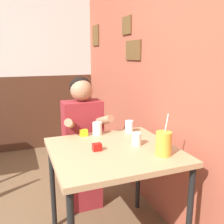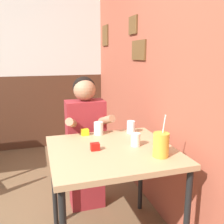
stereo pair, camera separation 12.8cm
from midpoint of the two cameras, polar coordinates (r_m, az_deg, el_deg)
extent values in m
cube|color=#9E4C38|center=(2.72, 6.58, 11.76)|extent=(0.06, 4.64, 2.70)
cube|color=brown|center=(3.67, -0.51, 17.07)|extent=(0.02, 0.26, 0.28)
cube|color=brown|center=(2.68, 6.26, 19.15)|extent=(0.02, 0.21, 0.18)
cube|color=brown|center=(2.52, 7.60, 13.84)|extent=(0.02, 0.32, 0.19)
cube|color=#472819|center=(3.96, -22.68, -0.50)|extent=(5.94, 0.06, 1.10)
cube|color=tan|center=(1.74, 2.12, -8.95)|extent=(0.85, 0.81, 0.04)
cylinder|color=black|center=(1.81, 18.81, -22.80)|extent=(0.04, 0.04, 0.74)
cylinder|color=black|center=(2.16, -11.38, -15.97)|extent=(0.04, 0.04, 0.74)
cylinder|color=black|center=(2.34, 8.18, -13.42)|extent=(0.04, 0.04, 0.74)
cube|color=maroon|center=(2.44, -4.23, -15.75)|extent=(0.31, 0.20, 0.46)
cube|color=maroon|center=(2.25, -4.44, -4.35)|extent=(0.34, 0.20, 0.55)
sphere|color=black|center=(2.19, -4.76, 5.54)|extent=(0.20, 0.20, 0.20)
sphere|color=#9E7051|center=(2.16, -4.61, 5.09)|extent=(0.19, 0.19, 0.19)
cylinder|color=#9E7051|center=(2.06, -7.35, -2.54)|extent=(0.14, 0.27, 0.15)
cylinder|color=#9E7051|center=(2.12, -0.07, -1.98)|extent=(0.14, 0.27, 0.15)
cylinder|color=gold|center=(1.62, 13.37, -7.34)|extent=(0.10, 0.10, 0.16)
cylinder|color=white|center=(1.59, 14.08, -2.96)|extent=(0.01, 0.04, 0.14)
cylinder|color=silver|center=(2.06, 6.13, -3.45)|extent=(0.07, 0.07, 0.10)
cylinder|color=silver|center=(2.02, -1.27, -3.74)|extent=(0.08, 0.08, 0.10)
cylinder|color=silver|center=(1.78, 7.48, -6.29)|extent=(0.07, 0.07, 0.09)
cube|color=#B7140F|center=(1.70, -1.74, -7.96)|extent=(0.06, 0.04, 0.05)
cube|color=yellow|center=(2.01, -4.39, -4.65)|extent=(0.06, 0.04, 0.05)
camera|label=1|loc=(0.06, -87.99, 0.46)|focal=40.00mm
camera|label=2|loc=(0.06, 92.01, -0.46)|focal=40.00mm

